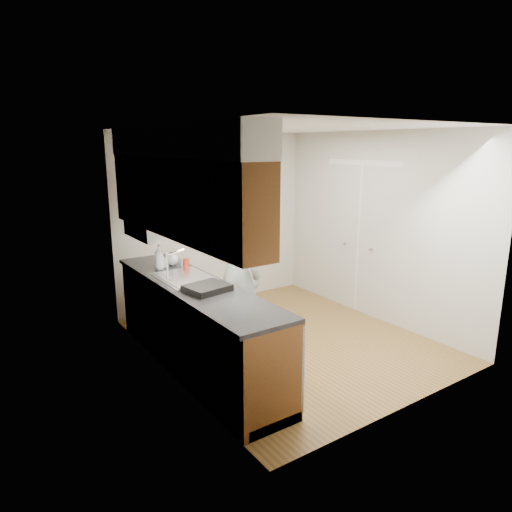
{
  "coord_description": "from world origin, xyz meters",
  "views": [
    {
      "loc": [
        -3.18,
        -4.06,
        2.31
      ],
      "look_at": [
        -0.27,
        0.25,
        1.05
      ],
      "focal_mm": 32.0,
      "sensor_mm": 36.0,
      "label": 1
    }
  ],
  "objects": [
    {
      "name": "ceiling",
      "position": [
        0.0,
        0.0,
        2.5
      ],
      "size": [
        3.5,
        3.5,
        0.0
      ],
      "primitive_type": "plane",
      "rotation": [
        3.14,
        0.0,
        0.0
      ],
      "color": "white",
      "rests_on": "wall_left"
    },
    {
      "name": "floor",
      "position": [
        0.0,
        0.0,
        0.0
      ],
      "size": [
        3.5,
        3.5,
        0.0
      ],
      "primitive_type": "plane",
      "color": "brown",
      "rests_on": "ground"
    },
    {
      "name": "dish_rack",
      "position": [
        -1.22,
        -0.31,
        0.97
      ],
      "size": [
        0.44,
        0.39,
        0.06
      ],
      "primitive_type": "cube",
      "rotation": [
        0.0,
        0.0,
        0.16
      ],
      "color": "black",
      "rests_on": "counter"
    },
    {
      "name": "soap_bottle_c",
      "position": [
        -1.09,
        0.79,
        1.03
      ],
      "size": [
        0.2,
        0.2,
        0.18
      ],
      "primitive_type": "imported",
      "rotation": [
        0.0,
        0.0,
        1.03
      ],
      "color": "silver",
      "rests_on": "counter"
    },
    {
      "name": "person",
      "position": [
        -0.56,
        0.21,
        1.02
      ],
      "size": [
        0.64,
        0.81,
        2.0
      ],
      "primitive_type": "imported",
      "rotation": [
        0.0,
        0.0,
        1.84
      ],
      "color": "#8DA1AC",
      "rests_on": "floor_mat"
    },
    {
      "name": "soap_bottle_b",
      "position": [
        -1.22,
        0.77,
        1.03
      ],
      "size": [
        0.09,
        0.09,
        0.17
      ],
      "primitive_type": "imported",
      "rotation": [
        0.0,
        0.0,
        -0.14
      ],
      "color": "silver",
      "rests_on": "counter"
    },
    {
      "name": "closet_door",
      "position": [
        1.49,
        0.3,
        1.02
      ],
      "size": [
        0.02,
        1.22,
        2.05
      ],
      "primitive_type": "cube",
      "color": "silver",
      "rests_on": "wall_right"
    },
    {
      "name": "floor_mat",
      "position": [
        -0.56,
        0.21,
        0.01
      ],
      "size": [
        0.85,
        1.06,
        0.02
      ],
      "primitive_type": "cube",
      "rotation": [
        0.0,
        0.0,
        0.38
      ],
      "color": "slate",
      "rests_on": "floor"
    },
    {
      "name": "counter",
      "position": [
        -1.2,
        -0.0,
        0.49
      ],
      "size": [
        0.64,
        2.8,
        1.3
      ],
      "color": "brown",
      "rests_on": "floor"
    },
    {
      "name": "soap_bottle_a",
      "position": [
        -1.29,
        0.71,
        1.09
      ],
      "size": [
        0.13,
        0.13,
        0.29
      ],
      "primitive_type": "imported",
      "rotation": [
        0.0,
        0.0,
        -0.16
      ],
      "color": "silver",
      "rests_on": "counter"
    },
    {
      "name": "soda_can",
      "position": [
        -1.03,
        0.55,
        1.0
      ],
      "size": [
        0.08,
        0.08,
        0.12
      ],
      "primitive_type": "cylinder",
      "rotation": [
        0.0,
        0.0,
        -0.24
      ],
      "color": "#BD3620",
      "rests_on": "counter"
    },
    {
      "name": "wall_left",
      "position": [
        -1.5,
        0.0,
        1.25
      ],
      "size": [
        0.02,
        3.5,
        2.5
      ],
      "primitive_type": "cube",
      "color": "beige",
      "rests_on": "floor"
    },
    {
      "name": "upper_cabinets",
      "position": [
        -1.33,
        0.05,
        1.95
      ],
      "size": [
        0.47,
        2.8,
        1.21
      ],
      "color": "brown",
      "rests_on": "wall_left"
    },
    {
      "name": "steel_can",
      "position": [
        -1.06,
        0.6,
        1.0
      ],
      "size": [
        0.09,
        0.09,
        0.13
      ],
      "primitive_type": "cylinder",
      "rotation": [
        0.0,
        0.0,
        -0.35
      ],
      "color": "#A5A5AA",
      "rests_on": "counter"
    },
    {
      "name": "wall_right",
      "position": [
        1.5,
        0.0,
        1.25
      ],
      "size": [
        0.02,
        3.5,
        2.5
      ],
      "primitive_type": "cube",
      "color": "beige",
      "rests_on": "floor"
    },
    {
      "name": "wall_back",
      "position": [
        0.0,
        1.75,
        1.25
      ],
      "size": [
        3.0,
        0.02,
        2.5
      ],
      "primitive_type": "cube",
      "color": "beige",
      "rests_on": "floor"
    }
  ]
}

